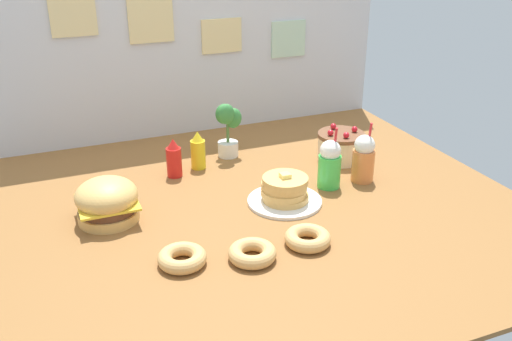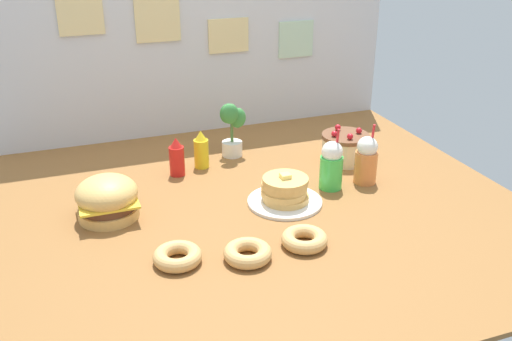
{
  "view_description": "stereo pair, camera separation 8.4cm",
  "coord_description": "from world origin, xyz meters",
  "px_view_note": "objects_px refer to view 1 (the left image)",
  "views": [
    {
      "loc": [
        -0.83,
        -2.0,
        1.16
      ],
      "look_at": [
        0.0,
        0.03,
        0.16
      ],
      "focal_mm": 40.01,
      "sensor_mm": 36.0,
      "label": 1
    },
    {
      "loc": [
        -0.75,
        -2.03,
        1.16
      ],
      "look_at": [
        0.0,
        0.03,
        0.16
      ],
      "focal_mm": 40.01,
      "sensor_mm": 36.0,
      "label": 2
    }
  ],
  "objects_px": {
    "cream_soda_cup": "(330,164)",
    "orange_float_cup": "(364,158)",
    "layer_cake": "(341,146)",
    "donut_pink_glaze": "(182,258)",
    "mustard_bottle": "(198,151)",
    "ketchup_bottle": "(174,159)",
    "burger": "(107,201)",
    "potted_plant": "(228,127)",
    "pancake_stack": "(285,192)",
    "donut_vanilla": "(308,238)",
    "donut_chocolate": "(252,253)"
  },
  "relations": [
    {
      "from": "cream_soda_cup",
      "to": "mustard_bottle",
      "type": "bearing_deg",
      "value": 138.99
    },
    {
      "from": "layer_cake",
      "to": "donut_pink_glaze",
      "type": "distance_m",
      "value": 1.18
    },
    {
      "from": "pancake_stack",
      "to": "donut_chocolate",
      "type": "distance_m",
      "value": 0.47
    },
    {
      "from": "donut_pink_glaze",
      "to": "mustard_bottle",
      "type": "bearing_deg",
      "value": 69.06
    },
    {
      "from": "donut_pink_glaze",
      "to": "ketchup_bottle",
      "type": "bearing_deg",
      "value": 77.15
    },
    {
      "from": "pancake_stack",
      "to": "cream_soda_cup",
      "type": "xyz_separation_m",
      "value": [
        0.26,
        0.07,
        0.06
      ]
    },
    {
      "from": "donut_pink_glaze",
      "to": "donut_vanilla",
      "type": "distance_m",
      "value": 0.48
    },
    {
      "from": "layer_cake",
      "to": "mustard_bottle",
      "type": "distance_m",
      "value": 0.72
    },
    {
      "from": "layer_cake",
      "to": "orange_float_cup",
      "type": "xyz_separation_m",
      "value": [
        -0.03,
        -0.26,
        0.04
      ]
    },
    {
      "from": "potted_plant",
      "to": "ketchup_bottle",
      "type": "bearing_deg",
      "value": -156.72
    },
    {
      "from": "mustard_bottle",
      "to": "layer_cake",
      "type": "bearing_deg",
      "value": -13.99
    },
    {
      "from": "layer_cake",
      "to": "donut_vanilla",
      "type": "height_order",
      "value": "layer_cake"
    },
    {
      "from": "pancake_stack",
      "to": "donut_chocolate",
      "type": "height_order",
      "value": "pancake_stack"
    },
    {
      "from": "orange_float_cup",
      "to": "potted_plant",
      "type": "relative_size",
      "value": 0.98
    },
    {
      "from": "donut_chocolate",
      "to": "layer_cake",
      "type": "bearing_deg",
      "value": 42.07
    },
    {
      "from": "layer_cake",
      "to": "orange_float_cup",
      "type": "height_order",
      "value": "orange_float_cup"
    },
    {
      "from": "ketchup_bottle",
      "to": "layer_cake",
      "type": "bearing_deg",
      "value": -8.55
    },
    {
      "from": "burger",
      "to": "ketchup_bottle",
      "type": "bearing_deg",
      "value": 40.94
    },
    {
      "from": "cream_soda_cup",
      "to": "donut_vanilla",
      "type": "height_order",
      "value": "cream_soda_cup"
    },
    {
      "from": "pancake_stack",
      "to": "orange_float_cup",
      "type": "relative_size",
      "value": 1.13
    },
    {
      "from": "orange_float_cup",
      "to": "cream_soda_cup",
      "type": "bearing_deg",
      "value": 179.49
    },
    {
      "from": "cream_soda_cup",
      "to": "orange_float_cup",
      "type": "height_order",
      "value": "same"
    },
    {
      "from": "donut_pink_glaze",
      "to": "donut_vanilla",
      "type": "relative_size",
      "value": 1.0
    },
    {
      "from": "pancake_stack",
      "to": "mustard_bottle",
      "type": "height_order",
      "value": "mustard_bottle"
    },
    {
      "from": "burger",
      "to": "cream_soda_cup",
      "type": "bearing_deg",
      "value": -3.86
    },
    {
      "from": "pancake_stack",
      "to": "donut_pink_glaze",
      "type": "distance_m",
      "value": 0.62
    },
    {
      "from": "burger",
      "to": "orange_float_cup",
      "type": "relative_size",
      "value": 0.88
    },
    {
      "from": "orange_float_cup",
      "to": "donut_chocolate",
      "type": "xyz_separation_m",
      "value": [
        -0.73,
        -0.43,
        -0.08
      ]
    },
    {
      "from": "ketchup_bottle",
      "to": "potted_plant",
      "type": "relative_size",
      "value": 0.66
    },
    {
      "from": "layer_cake",
      "to": "donut_chocolate",
      "type": "xyz_separation_m",
      "value": [
        -0.76,
        -0.68,
        -0.05
      ]
    },
    {
      "from": "layer_cake",
      "to": "donut_vanilla",
      "type": "distance_m",
      "value": 0.85
    },
    {
      "from": "burger",
      "to": "donut_vanilla",
      "type": "bearing_deg",
      "value": -35.62
    },
    {
      "from": "cream_soda_cup",
      "to": "donut_chocolate",
      "type": "xyz_separation_m",
      "value": [
        -0.55,
        -0.43,
        -0.08
      ]
    },
    {
      "from": "potted_plant",
      "to": "layer_cake",
      "type": "bearing_deg",
      "value": -27.33
    },
    {
      "from": "burger",
      "to": "donut_pink_glaze",
      "type": "xyz_separation_m",
      "value": [
        0.19,
        -0.43,
        -0.06
      ]
    },
    {
      "from": "layer_cake",
      "to": "ketchup_bottle",
      "type": "xyz_separation_m",
      "value": [
        -0.83,
        0.13,
        0.01
      ]
    },
    {
      "from": "layer_cake",
      "to": "potted_plant",
      "type": "relative_size",
      "value": 0.82
    },
    {
      "from": "mustard_bottle",
      "to": "donut_vanilla",
      "type": "height_order",
      "value": "mustard_bottle"
    },
    {
      "from": "donut_vanilla",
      "to": "pancake_stack",
      "type": "bearing_deg",
      "value": 79.64
    },
    {
      "from": "cream_soda_cup",
      "to": "ketchup_bottle",
      "type": "bearing_deg",
      "value": 148.78
    },
    {
      "from": "pancake_stack",
      "to": "donut_vanilla",
      "type": "bearing_deg",
      "value": -100.36
    },
    {
      "from": "ketchup_bottle",
      "to": "orange_float_cup",
      "type": "bearing_deg",
      "value": -25.36
    },
    {
      "from": "burger",
      "to": "potted_plant",
      "type": "relative_size",
      "value": 0.87
    },
    {
      "from": "orange_float_cup",
      "to": "donut_chocolate",
      "type": "height_order",
      "value": "orange_float_cup"
    },
    {
      "from": "mustard_bottle",
      "to": "potted_plant",
      "type": "relative_size",
      "value": 0.66
    },
    {
      "from": "pancake_stack",
      "to": "ketchup_bottle",
      "type": "relative_size",
      "value": 1.7
    },
    {
      "from": "mustard_bottle",
      "to": "orange_float_cup",
      "type": "xyz_separation_m",
      "value": [
        0.67,
        -0.43,
        0.02
      ]
    },
    {
      "from": "layer_cake",
      "to": "donut_chocolate",
      "type": "height_order",
      "value": "layer_cake"
    },
    {
      "from": "pancake_stack",
      "to": "cream_soda_cup",
      "type": "bearing_deg",
      "value": 15.13
    },
    {
      "from": "donut_vanilla",
      "to": "potted_plant",
      "type": "height_order",
      "value": "potted_plant"
    }
  ]
}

